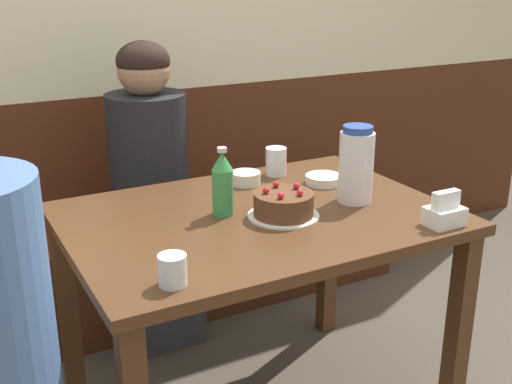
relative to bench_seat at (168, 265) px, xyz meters
The scene contains 12 objects.
back_wall 1.05m from the bench_seat, 90.00° to the left, with size 4.80×0.04×2.50m.
bench_seat is the anchor object (origin of this frame).
dining_table 0.93m from the bench_seat, 90.00° to the right, with size 1.16×0.83×0.75m.
birthday_cake 1.06m from the bench_seat, 86.34° to the right, with size 0.22×0.22×0.10m.
water_pitcher 1.15m from the bench_seat, 69.53° to the right, with size 0.11×0.11×0.25m.
soju_bottle 1.01m from the bench_seat, 96.93° to the right, with size 0.07×0.07×0.21m.
napkin_holder 1.37m from the bench_seat, 69.58° to the right, with size 0.11×0.08×0.11m.
bowl_soup_white 0.80m from the bench_seat, 80.11° to the right, with size 0.10×0.10×0.04m.
bowl_rice_small 0.94m from the bench_seat, 63.72° to the right, with size 0.13×0.13×0.03m.
glass_water_tall 1.34m from the bench_seat, 109.20° to the right, with size 0.07×0.07×0.08m.
glass_tumbler_short 0.82m from the bench_seat, 65.08° to the right, with size 0.08×0.08×0.10m.
person_grey_tee 0.40m from the bench_seat, 125.80° to the right, with size 0.31×0.34×1.21m.
Camera 1 is at (-0.87, -1.62, 1.47)m, focal length 45.00 mm.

